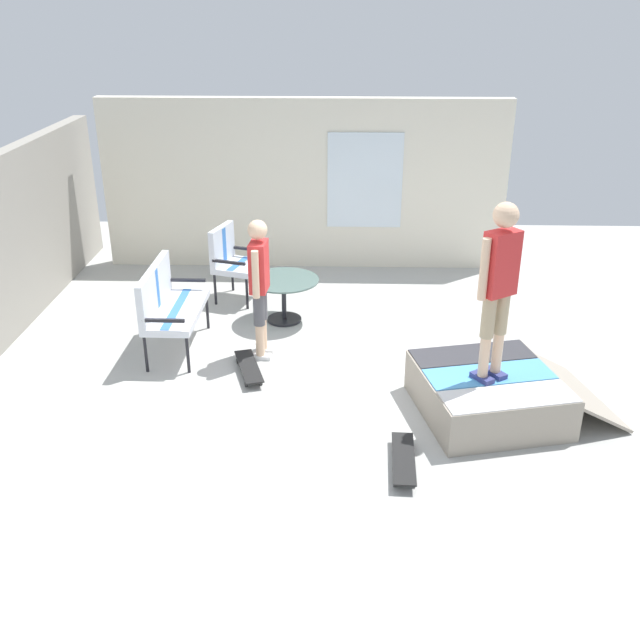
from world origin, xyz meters
TOP-DOWN VIEW (x-y plane):
  - ground_plane at (0.00, 0.00)m, footprint 12.00×12.00m
  - house_facade at (3.80, 0.49)m, footprint 0.23×6.00m
  - skate_ramp at (-0.54, -1.57)m, footprint 1.71×2.13m
  - patio_bench at (0.81, 1.96)m, footprint 1.26×0.57m
  - patio_chair_near_house at (2.38, 1.43)m, footprint 0.76×0.71m
  - patio_table at (1.66, 0.66)m, footprint 0.90×0.90m
  - person_watching at (0.66, 0.85)m, footprint 0.48×0.26m
  - person_skater at (-0.63, -1.51)m, footprint 0.35×0.41m
  - skateboard_by_bench at (0.21, 0.95)m, footprint 0.82×0.42m
  - skateboard_spare at (-1.48, -0.64)m, footprint 0.81×0.24m

SIDE VIEW (x-z plane):
  - ground_plane at x=0.00m, z-range -0.10..0.00m
  - skateboard_by_bench at x=0.21m, z-range 0.03..0.14m
  - skateboard_spare at x=-1.48m, z-range 0.03..0.14m
  - skate_ramp at x=-0.54m, z-range 0.00..0.45m
  - patio_table at x=1.66m, z-range 0.12..0.69m
  - patio_chair_near_house at x=2.38m, z-range 0.10..1.12m
  - patio_bench at x=0.81m, z-range 0.11..1.13m
  - person_watching at x=0.66m, z-range 0.13..1.76m
  - house_facade at x=3.80m, z-range 0.00..2.52m
  - person_skater at x=-0.63m, z-range 0.60..2.35m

